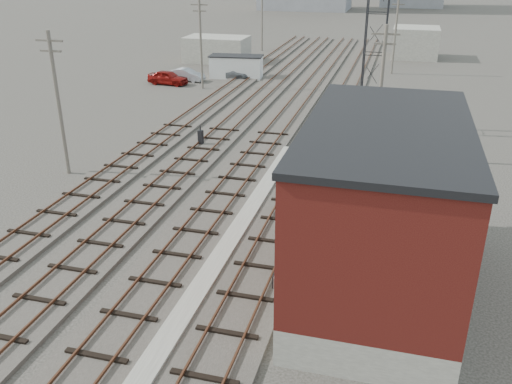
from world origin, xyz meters
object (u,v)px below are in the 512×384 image
at_px(switch_stand, 201,137).
at_px(car_silver, 186,75).
at_px(signal_mast, 289,222).
at_px(site_trailer, 236,66).
at_px(car_grey, 232,73).
at_px(car_red, 168,77).

bearing_deg(switch_stand, car_silver, 123.06).
xyz_separation_m(signal_mast, switch_stand, (-9.78, 15.03, -1.69)).
bearing_deg(site_trailer, car_silver, -153.63).
xyz_separation_m(signal_mast, car_grey, (-14.71, 38.26, -1.75)).
xyz_separation_m(site_trailer, car_silver, (-4.88, -3.08, -0.59)).
bearing_deg(car_grey, switch_stand, -161.44).
height_order(signal_mast, car_silver, signal_mast).
height_order(car_red, car_silver, car_red).
height_order(car_red, car_grey, car_red).
distance_m(switch_stand, car_grey, 23.75).
height_order(signal_mast, switch_stand, signal_mast).
bearing_deg(car_red, site_trailer, -43.56).
bearing_deg(car_grey, signal_mast, -152.38).
xyz_separation_m(switch_stand, car_silver, (-9.42, 20.71, 0.00)).
distance_m(car_red, car_silver, 2.57).
distance_m(car_red, car_grey, 7.47).
bearing_deg(site_trailer, switch_stand, -85.05).
relative_size(car_red, car_grey, 1.03).
bearing_deg(car_red, switch_stand, -144.49).
distance_m(site_trailer, car_grey, 0.93).
xyz_separation_m(switch_stand, site_trailer, (-4.53, 23.78, 0.59)).
relative_size(switch_stand, car_silver, 0.35).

